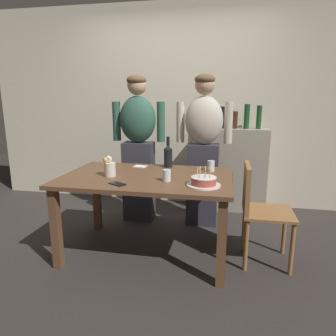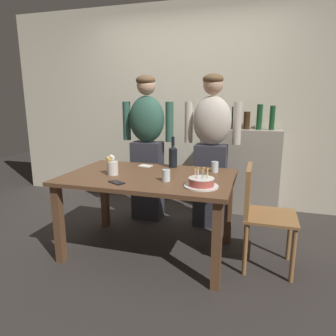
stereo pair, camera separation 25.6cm
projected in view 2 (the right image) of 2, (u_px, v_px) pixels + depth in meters
ground_plane at (150, 251)px, 2.90m from camera, size 10.00×10.00×0.00m
back_wall at (189, 107)px, 4.05m from camera, size 5.20×0.10×2.60m
dining_table at (149, 186)px, 2.75m from camera, size 1.50×0.96×0.74m
birthday_cake at (201, 183)px, 2.37m from camera, size 0.27×0.27×0.15m
water_glass_near at (215, 167)px, 2.84m from camera, size 0.07×0.07×0.10m
water_glass_far at (166, 175)px, 2.53m from camera, size 0.07×0.07×0.10m
wine_bottle at (173, 156)px, 3.02m from camera, size 0.08×0.08×0.31m
cell_phone at (117, 182)px, 2.48m from camera, size 0.16×0.13×0.01m
napkin_stack at (145, 166)px, 3.09m from camera, size 0.14×0.11×0.01m
flower_vase at (112, 166)px, 2.73m from camera, size 0.11×0.10×0.19m
person_man_bearded at (147, 146)px, 3.52m from camera, size 0.61×0.27×1.66m
person_woman_cardigan at (211, 149)px, 3.31m from camera, size 0.61×0.27×1.66m
dining_chair at (259, 209)px, 2.54m from camera, size 0.42×0.42×0.87m
shelf_cabinet at (244, 170)px, 3.80m from camera, size 0.84×0.30×1.34m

